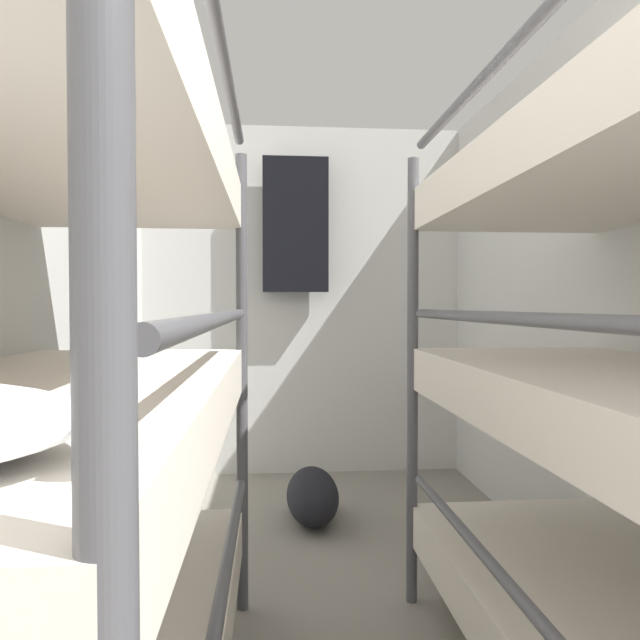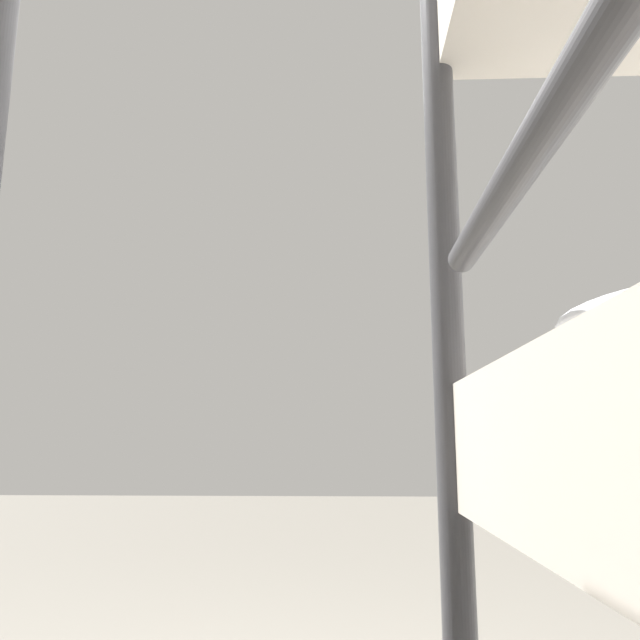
# 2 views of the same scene
# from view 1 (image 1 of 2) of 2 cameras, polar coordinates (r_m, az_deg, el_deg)

# --- Properties ---
(wall_back) EXTENTS (2.33, 0.06, 2.42)m
(wall_back) POSITION_cam_1_polar(r_m,az_deg,el_deg) (4.02, -1.71, 1.92)
(wall_back) COLOR silver
(wall_back) RESTS_ON ground_plane
(bunk_stack_left_near) EXTENTS (0.79, 1.84, 1.79)m
(bunk_stack_left_near) POSITION_cam_1_polar(r_m,az_deg,el_deg) (1.36, -26.38, -8.81)
(bunk_stack_left_near) COLOR #4C4C51
(bunk_stack_left_near) RESTS_ON ground_plane
(duffel_bag) EXTENTS (0.28, 0.57, 0.28)m
(duffel_bag) POSITION_cam_1_polar(r_m,az_deg,el_deg) (3.25, -0.80, -17.17)
(duffel_bag) COLOR black
(duffel_bag) RESTS_ON ground_plane
(hanging_coat) EXTENTS (0.44, 0.12, 0.90)m
(hanging_coat) POSITION_cam_1_polar(r_m,az_deg,el_deg) (3.90, -2.48, 9.46)
(hanging_coat) COLOR black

